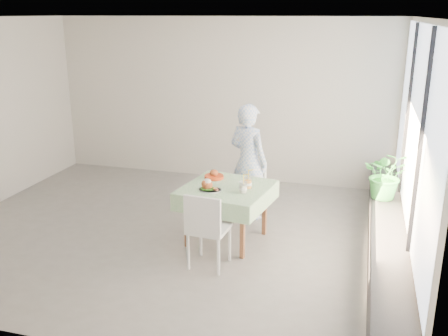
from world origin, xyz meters
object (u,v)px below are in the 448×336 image
(diner, at_px, (248,162))
(cafe_table, at_px, (227,207))
(juice_cup_orange, at_px, (248,183))
(chair_near, at_px, (209,243))
(potted_plant, at_px, (387,175))
(chair_far, at_px, (248,199))
(main_dish, at_px, (208,187))

(diner, bearing_deg, cafe_table, 107.74)
(diner, xyz_separation_m, juice_cup_orange, (0.20, -0.85, -0.02))
(chair_near, xyz_separation_m, potted_plant, (1.97, 1.51, 0.55))
(cafe_table, bearing_deg, diner, 85.07)
(chair_far, distance_m, potted_plant, 1.97)
(cafe_table, xyz_separation_m, juice_cup_orange, (0.27, 0.01, 0.35))
(main_dish, bearing_deg, juice_cup_orange, 25.06)
(potted_plant, bearing_deg, main_dish, -155.13)
(chair_far, xyz_separation_m, potted_plant, (1.88, -0.09, 0.58))
(diner, bearing_deg, chair_near, 109.40)
(chair_far, height_order, main_dish, main_dish)
(chair_far, distance_m, main_dish, 1.23)
(cafe_table, xyz_separation_m, chair_far, (0.07, 0.88, -0.21))
(diner, relative_size, potted_plant, 2.52)
(cafe_table, height_order, chair_near, chair_near)
(main_dish, height_order, juice_cup_orange, juice_cup_orange)
(cafe_table, distance_m, chair_far, 0.91)
(cafe_table, relative_size, chair_near, 1.29)
(cafe_table, height_order, potted_plant, potted_plant)
(potted_plant, bearing_deg, cafe_table, -157.95)
(juice_cup_orange, distance_m, potted_plant, 1.85)
(chair_far, height_order, potted_plant, potted_plant)
(cafe_table, xyz_separation_m, main_dish, (-0.18, -0.20, 0.33))
(cafe_table, height_order, chair_far, chair_far)
(main_dish, xyz_separation_m, juice_cup_orange, (0.45, 0.21, 0.02))
(cafe_table, relative_size, main_dish, 4.02)
(diner, xyz_separation_m, potted_plant, (1.88, -0.08, -0.00))
(cafe_table, bearing_deg, chair_near, -91.27)
(chair_far, xyz_separation_m, main_dish, (-0.25, -1.08, 0.54))
(main_dish, relative_size, juice_cup_orange, 1.01)
(juice_cup_orange, bearing_deg, cafe_table, -177.02)
(chair_far, height_order, juice_cup_orange, juice_cup_orange)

